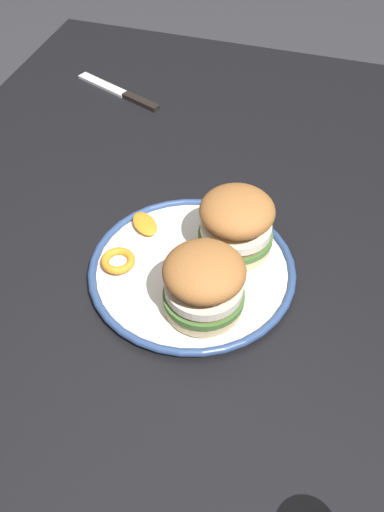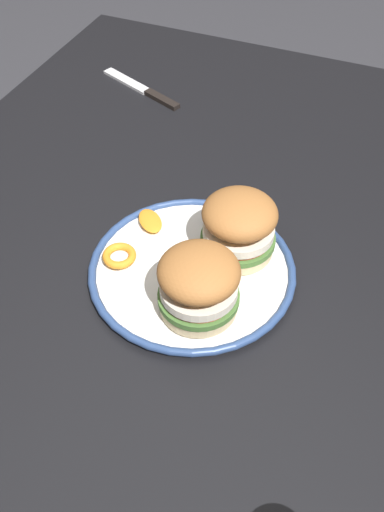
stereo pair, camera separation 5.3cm
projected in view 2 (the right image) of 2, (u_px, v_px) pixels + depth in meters
The scene contains 8 objects.
ground_plane at pixel (187, 467), 1.46m from camera, with size 8.00×8.00×0.00m, color #333338.
dining_table at pixel (184, 297), 0.96m from camera, with size 1.43×1.07×0.77m.
dinner_plate at pixel (192, 270), 0.87m from camera, with size 0.31×0.31×0.02m.
sandwich_half_left at pixel (239, 225), 0.85m from camera, with size 0.12×0.12×0.10m.
sandwich_half_right at pixel (199, 283), 0.78m from camera, with size 0.13×0.13×0.10m.
orange_peel_curled at pixel (119, 256), 0.87m from camera, with size 0.06×0.06×0.01m.
orange_peel_strip_long at pixel (150, 221), 0.93m from camera, with size 0.07×0.07×0.01m.
table_knife at pixel (146, 91), 1.23m from camera, with size 0.10×0.21×0.01m.
Camera 2 is at (-0.56, -0.25, 1.43)m, focal length 40.69 mm.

